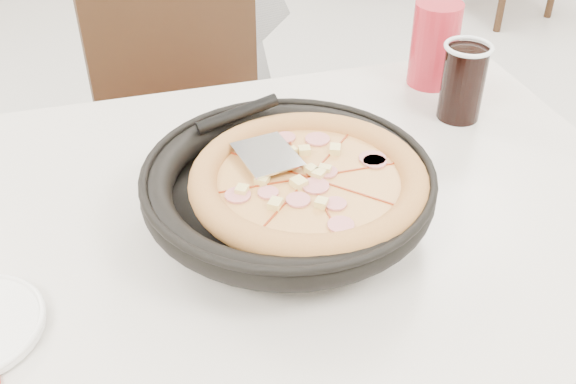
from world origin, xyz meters
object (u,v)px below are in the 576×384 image
object	(u,v)px
pizza_pan	(288,197)
cola_glass	(463,84)
red_cup	(434,44)
main_table	(259,373)
chair_far	(205,154)
pizza	(308,190)

from	to	relation	value
pizza_pan	cola_glass	size ratio (longest dim) A/B	2.65
cola_glass	red_cup	size ratio (longest dim) A/B	0.81
main_table	pizza_pan	bearing A→B (deg)	-38.83
chair_far	main_table	bearing A→B (deg)	79.88
main_table	pizza	distance (m)	0.44
main_table	pizza_pan	xyz separation A→B (m)	(0.04, -0.04, 0.42)
pizza_pan	red_cup	distance (m)	0.51
cola_glass	chair_far	bearing A→B (deg)	133.86
cola_glass	red_cup	bearing A→B (deg)	86.11
pizza_pan	red_cup	world-z (taller)	red_cup
chair_far	pizza_pan	distance (m)	0.70
pizza_pan	red_cup	size ratio (longest dim) A/B	2.15
cola_glass	red_cup	distance (m)	0.14
main_table	pizza_pan	distance (m)	0.42
main_table	cola_glass	bearing A→B (deg)	21.45
main_table	red_cup	world-z (taller)	red_cup
main_table	pizza_pan	size ratio (longest dim) A/B	3.49
pizza_pan	main_table	bearing A→B (deg)	141.17
main_table	red_cup	xyz separation A→B (m)	(0.43, 0.30, 0.45)
chair_far	red_cup	distance (m)	0.62
pizza	main_table	bearing A→B (deg)	142.68
pizza_pan	red_cup	bearing A→B (deg)	41.15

